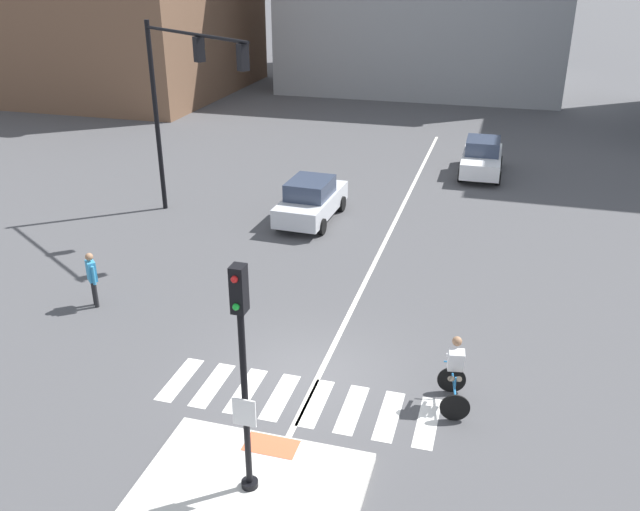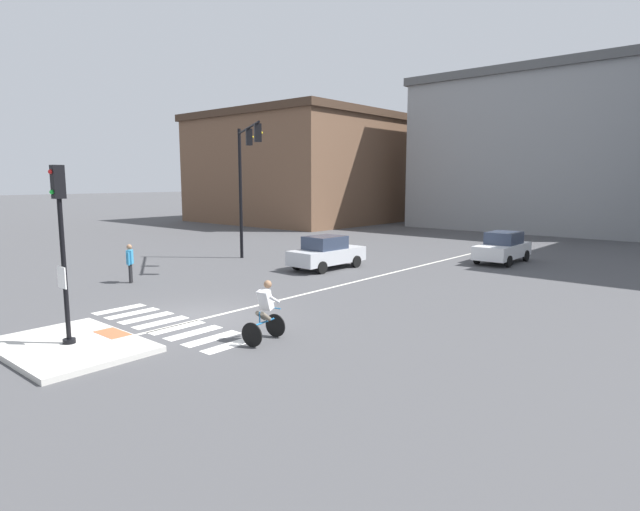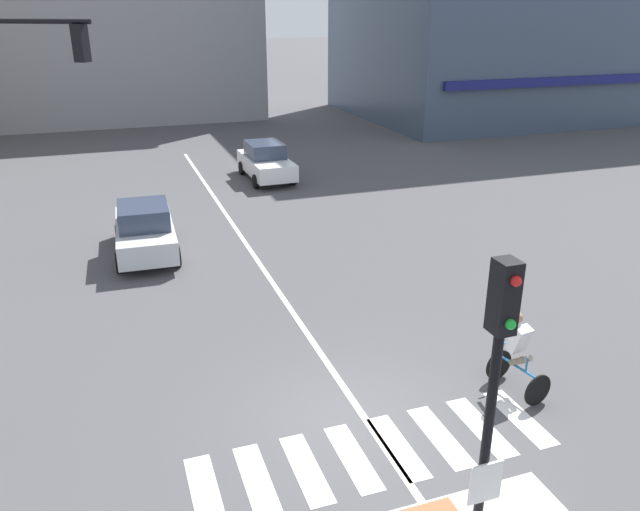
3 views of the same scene
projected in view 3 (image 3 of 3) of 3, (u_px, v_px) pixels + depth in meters
The scene contains 15 objects.
ground_plane at pixel (355, 421), 11.67m from camera, with size 300.00×300.00×0.00m, color #474749.
signal_pole at pixel (491, 409), 7.14m from camera, with size 0.44×0.38×4.61m.
crosswalk_stripe_a at pixel (205, 493), 9.94m from camera, with size 0.44×1.80×0.01m, color silver.
crosswalk_stripe_b at pixel (257, 480), 10.20m from camera, with size 0.44×1.80×0.01m, color silver.
crosswalk_stripe_c at pixel (306, 469), 10.46m from camera, with size 0.44×1.80×0.01m, color silver.
crosswalk_stripe_d at pixel (353, 457), 10.72m from camera, with size 0.44×1.80×0.01m, color silver.
crosswalk_stripe_e at pixel (398, 447), 10.98m from camera, with size 0.44×1.80×0.01m, color silver.
crosswalk_stripe_f at pixel (440, 436), 11.24m from camera, with size 0.44×1.80×0.01m, color silver.
crosswalk_stripe_g at pixel (481, 427), 11.51m from camera, with size 0.44×1.80×0.01m, color silver.
crosswalk_stripe_h at pixel (520, 417), 11.77m from camera, with size 0.44×1.80×0.01m, color silver.
lane_centre_line at pixel (245, 243), 20.49m from camera, with size 0.14×28.00×0.01m, color silver.
building_far_block at pixel (102, 13), 45.18m from camera, with size 20.19×18.98×13.49m.
car_white_eastbound_distant at pixel (266, 161), 27.73m from camera, with size 1.89×4.13×1.64m.
car_silver_westbound_far at pixel (145, 230), 19.24m from camera, with size 1.97×4.16×1.64m.
cyclist at pixel (518, 352), 12.31m from camera, with size 0.83×1.18×1.68m.
Camera 3 is at (-3.83, -8.92, 7.21)m, focal length 35.05 mm.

